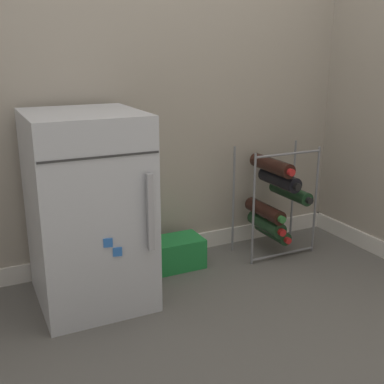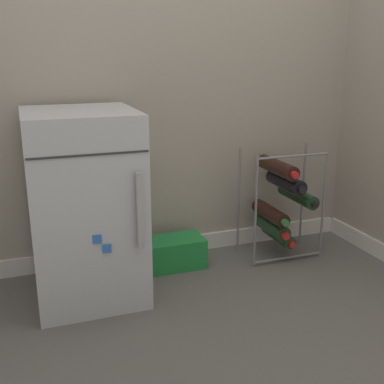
# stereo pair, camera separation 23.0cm
# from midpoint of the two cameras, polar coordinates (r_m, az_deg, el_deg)

# --- Properties ---
(ground_plane) EXTENTS (14.00, 14.00, 0.00)m
(ground_plane) POSITION_cam_midpoint_polar(r_m,az_deg,el_deg) (2.14, 6.66, -13.63)
(ground_plane) COLOR #56544F
(wall_back) EXTENTS (7.01, 0.07, 2.50)m
(wall_back) POSITION_cam_midpoint_polar(r_m,az_deg,el_deg) (2.46, 0.42, 20.47)
(wall_back) COLOR #9E9384
(wall_back) RESTS_ON ground_plane
(mini_fridge) EXTENTS (0.46, 0.53, 0.83)m
(mini_fridge) POSITION_cam_midpoint_polar(r_m,az_deg,el_deg) (2.12, -9.59, -1.67)
(mini_fridge) COLOR #B7BABF
(mini_fridge) RESTS_ON ground_plane
(wine_rack) EXTENTS (0.41, 0.33, 0.59)m
(wine_rack) POSITION_cam_midpoint_polar(r_m,az_deg,el_deg) (2.59, 12.98, -1.19)
(wine_rack) COLOR slate
(wine_rack) RESTS_ON ground_plane
(soda_box) EXTENTS (0.29, 0.18, 0.15)m
(soda_box) POSITION_cam_midpoint_polar(r_m,az_deg,el_deg) (2.47, 0.66, -7.22)
(soda_box) COLOR #1E7F38
(soda_box) RESTS_ON ground_plane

